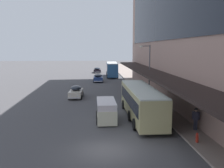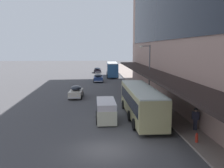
{
  "view_description": "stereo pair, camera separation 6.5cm",
  "coord_description": "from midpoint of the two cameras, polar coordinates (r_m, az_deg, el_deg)",
  "views": [
    {
      "loc": [
        -0.79,
        -16.06,
        6.89
      ],
      "look_at": [
        1.69,
        17.49,
        2.01
      ],
      "focal_mm": 40.0,
      "sensor_mm": 36.0,
      "label": 1
    },
    {
      "loc": [
        -0.73,
        -16.07,
        6.89
      ],
      "look_at": [
        1.69,
        17.49,
        2.01
      ],
      "focal_mm": 40.0,
      "sensor_mm": 36.0,
      "label": 2
    }
  ],
  "objects": [
    {
      "name": "sedan_far_back",
      "position": [
        51.48,
        -3.13,
        1.44
      ],
      "size": [
        2.02,
        4.84,
        1.6
      ],
      "color": "navy",
      "rests_on": "ground"
    },
    {
      "name": "fire_hydrant",
      "position": [
        19.32,
        18.89,
        -11.54
      ],
      "size": [
        0.2,
        0.4,
        0.7
      ],
      "color": "red",
      "rests_on": "sidewalk_kerb"
    },
    {
      "name": "vw_van",
      "position": [
        23.94,
        -1.32,
        -5.75
      ],
      "size": [
        1.91,
        4.55,
        1.96
      ],
      "color": "beige",
      "rests_on": "ground"
    },
    {
      "name": "transit_bus_kerbside_rear",
      "position": [
        24.66,
        6.71,
        -3.8
      ],
      "size": [
        2.8,
        11.56,
        3.06
      ],
      "color": "tan",
      "rests_on": "ground"
    },
    {
      "name": "sedan_oncoming_front",
      "position": [
        35.25,
        -8.17,
        -1.77
      ],
      "size": [
        1.97,
        4.45,
        1.66
      ],
      "color": "beige",
      "rests_on": "ground"
    },
    {
      "name": "transit_bus_kerbside_front",
      "position": [
        59.92,
        0.09,
        3.52
      ],
      "size": [
        2.94,
        10.04,
        3.41
      ],
      "color": "#305F94",
      "rests_on": "ground"
    },
    {
      "name": "ground",
      "position": [
        17.49,
        -1.34,
        -14.94
      ],
      "size": [
        240.0,
        240.0,
        0.0
      ],
      "primitive_type": "plane",
      "color": "#4B494C"
    },
    {
      "name": "street_lamp",
      "position": [
        34.6,
        8.35,
        3.82
      ],
      "size": [
        1.5,
        0.28,
        7.1
      ],
      "color": "#4C4C51",
      "rests_on": "sidewalk_kerb"
    },
    {
      "name": "sedan_trailing_near",
      "position": [
        69.96,
        -3.33,
        3.19
      ],
      "size": [
        2.03,
        4.35,
        1.5
      ],
      "color": "black",
      "rests_on": "ground"
    },
    {
      "name": "pedestrian_at_kerb",
      "position": [
        21.8,
        18.63,
        -7.37
      ],
      "size": [
        0.56,
        0.4,
        1.86
      ],
      "color": "#272836",
      "rests_on": "sidewalk_kerb"
    }
  ]
}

